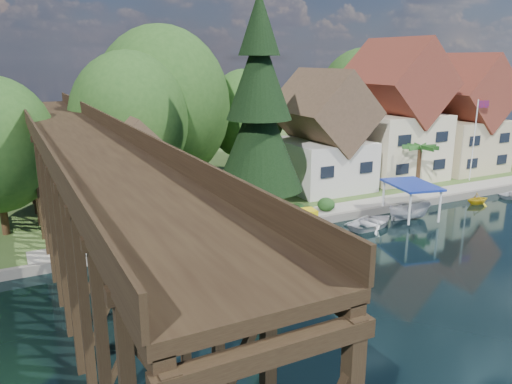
{
  "coord_description": "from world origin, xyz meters",
  "views": [
    {
      "loc": [
        -19.44,
        -22.2,
        12.4
      ],
      "look_at": [
        -5.01,
        6.0,
        3.87
      ],
      "focal_mm": 35.0,
      "sensor_mm": 36.0,
      "label": 1
    }
  ],
  "objects_px": {
    "trestle_bridge": "(82,193)",
    "house_left": "(322,139)",
    "boat_yellow": "(478,198)",
    "boat_canopy": "(410,204)",
    "house_center": "(393,119)",
    "tugboat": "(302,224)",
    "house_right": "(460,121)",
    "palm_tree": "(420,148)",
    "flagpole": "(476,131)",
    "boat_white_a": "(372,221)",
    "conifer": "(259,111)",
    "shed": "(134,176)"
  },
  "relations": [
    {
      "from": "house_left",
      "to": "boat_white_a",
      "type": "relative_size",
      "value": 2.55
    },
    {
      "from": "flagpole",
      "to": "boat_white_a",
      "type": "xyz_separation_m",
      "value": [
        -17.34,
        -5.67,
        -4.97
      ]
    },
    {
      "from": "boat_yellow",
      "to": "house_center",
      "type": "bearing_deg",
      "value": 12.26
    },
    {
      "from": "flagpole",
      "to": "house_right",
      "type": "bearing_deg",
      "value": 57.73
    },
    {
      "from": "house_left",
      "to": "boat_yellow",
      "type": "height_order",
      "value": "house_left"
    },
    {
      "from": "trestle_bridge",
      "to": "house_center",
      "type": "relative_size",
      "value": 3.18
    },
    {
      "from": "house_right",
      "to": "flagpole",
      "type": "xyz_separation_m",
      "value": [
        -2.92,
        -4.63,
        -0.35
      ]
    },
    {
      "from": "trestle_bridge",
      "to": "house_center",
      "type": "distance_m",
      "value": 33.96
    },
    {
      "from": "tugboat",
      "to": "boat_white_a",
      "type": "bearing_deg",
      "value": -13.45
    },
    {
      "from": "shed",
      "to": "palm_tree",
      "type": "height_order",
      "value": "shed"
    },
    {
      "from": "house_left",
      "to": "conifer",
      "type": "relative_size",
      "value": 0.66
    },
    {
      "from": "house_right",
      "to": "palm_tree",
      "type": "xyz_separation_m",
      "value": [
        -10.64,
        -5.07,
        -1.35
      ]
    },
    {
      "from": "trestle_bridge",
      "to": "conifer",
      "type": "height_order",
      "value": "conifer"
    },
    {
      "from": "house_right",
      "to": "boat_canopy",
      "type": "distance_m",
      "value": 19.85
    },
    {
      "from": "house_center",
      "to": "house_right",
      "type": "distance_m",
      "value": 9.04
    },
    {
      "from": "conifer",
      "to": "boat_white_a",
      "type": "distance_m",
      "value": 11.91
    },
    {
      "from": "conifer",
      "to": "boat_yellow",
      "type": "distance_m",
      "value": 21.2
    },
    {
      "from": "trestle_bridge",
      "to": "boat_yellow",
      "type": "xyz_separation_m",
      "value": [
        32.94,
        1.1,
        -4.77
      ]
    },
    {
      "from": "shed",
      "to": "tugboat",
      "type": "relative_size",
      "value": 2.32
    },
    {
      "from": "house_center",
      "to": "tugboat",
      "type": "height_order",
      "value": "house_center"
    },
    {
      "from": "house_center",
      "to": "shed",
      "type": "height_order",
      "value": "house_center"
    },
    {
      "from": "tugboat",
      "to": "boat_canopy",
      "type": "xyz_separation_m",
      "value": [
        9.28,
        -1.19,
        0.56
      ]
    },
    {
      "from": "shed",
      "to": "house_center",
      "type": "bearing_deg",
      "value": 4.24
    },
    {
      "from": "flagpole",
      "to": "tugboat",
      "type": "distance_m",
      "value": 23.68
    },
    {
      "from": "house_center",
      "to": "house_right",
      "type": "xyz_separation_m",
      "value": [
        9.0,
        -0.5,
        -0.64
      ]
    },
    {
      "from": "house_left",
      "to": "palm_tree",
      "type": "relative_size",
      "value": 2.45
    },
    {
      "from": "trestle_bridge",
      "to": "house_left",
      "type": "bearing_deg",
      "value": 25.21
    },
    {
      "from": "flagpole",
      "to": "boat_canopy",
      "type": "distance_m",
      "value": 15.19
    },
    {
      "from": "house_center",
      "to": "boat_yellow",
      "type": "height_order",
      "value": "house_center"
    },
    {
      "from": "shed",
      "to": "palm_tree",
      "type": "relative_size",
      "value": 1.74
    },
    {
      "from": "palm_tree",
      "to": "boat_yellow",
      "type": "relative_size",
      "value": 2.04
    },
    {
      "from": "boat_yellow",
      "to": "house_left",
      "type": "bearing_deg",
      "value": 52.63
    },
    {
      "from": "palm_tree",
      "to": "flagpole",
      "type": "height_order",
      "value": "flagpole"
    },
    {
      "from": "house_right",
      "to": "boat_yellow",
      "type": "distance_m",
      "value": 13.66
    },
    {
      "from": "flagpole",
      "to": "conifer",
      "type": "bearing_deg",
      "value": -179.5
    },
    {
      "from": "shed",
      "to": "boat_white_a",
      "type": "height_order",
      "value": "shed"
    },
    {
      "from": "house_right",
      "to": "boat_canopy",
      "type": "height_order",
      "value": "house_right"
    },
    {
      "from": "house_left",
      "to": "conifer",
      "type": "height_order",
      "value": "conifer"
    },
    {
      "from": "flagpole",
      "to": "boat_yellow",
      "type": "distance_m",
      "value": 8.71
    },
    {
      "from": "flagpole",
      "to": "tugboat",
      "type": "bearing_deg",
      "value": -169.14
    },
    {
      "from": "house_left",
      "to": "boat_white_a",
      "type": "xyz_separation_m",
      "value": [
        -2.26,
        -10.3,
        -4.69
      ]
    },
    {
      "from": "shed",
      "to": "boat_white_a",
      "type": "relative_size",
      "value": 1.81
    },
    {
      "from": "trestle_bridge",
      "to": "palm_tree",
      "type": "distance_m",
      "value": 30.91
    },
    {
      "from": "palm_tree",
      "to": "boat_canopy",
      "type": "height_order",
      "value": "palm_tree"
    },
    {
      "from": "house_right",
      "to": "shed",
      "type": "xyz_separation_m",
      "value": [
        -36.0,
        -1.5,
        -1.95
      ]
    },
    {
      "from": "house_left",
      "to": "flagpole",
      "type": "distance_m",
      "value": 15.78
    },
    {
      "from": "boat_canopy",
      "to": "trestle_bridge",
      "type": "bearing_deg",
      "value": -178.51
    },
    {
      "from": "trestle_bridge",
      "to": "boat_yellow",
      "type": "bearing_deg",
      "value": 1.92
    },
    {
      "from": "trestle_bridge",
      "to": "flagpole",
      "type": "bearing_deg",
      "value": 9.25
    },
    {
      "from": "boat_canopy",
      "to": "boat_yellow",
      "type": "bearing_deg",
      "value": 3.17
    }
  ]
}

